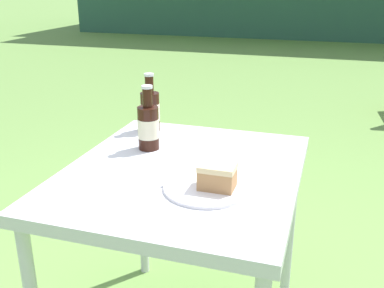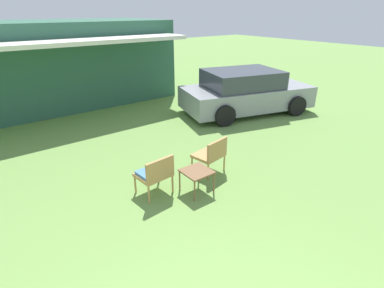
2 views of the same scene
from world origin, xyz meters
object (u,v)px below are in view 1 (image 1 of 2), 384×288
patio_table (183,189)px  cola_bottle_far (150,110)px  cake_on_plate (212,182)px  cola_bottle_near (148,126)px

patio_table → cola_bottle_far: cola_bottle_far is taller
cake_on_plate → cola_bottle_far: (-0.38, 0.45, 0.06)m
cake_on_plate → cola_bottle_near: 0.41m
patio_table → cola_bottle_near: 0.27m
cola_bottle_near → cake_on_plate: bearing=-40.4°
patio_table → cake_on_plate: cake_on_plate is taller
cake_on_plate → cola_bottle_far: size_ratio=1.09×
cola_bottle_far → cola_bottle_near: bearing=-69.2°
cake_on_plate → cola_bottle_near: (-0.31, 0.26, 0.06)m
patio_table → cola_bottle_near: bearing=142.2°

